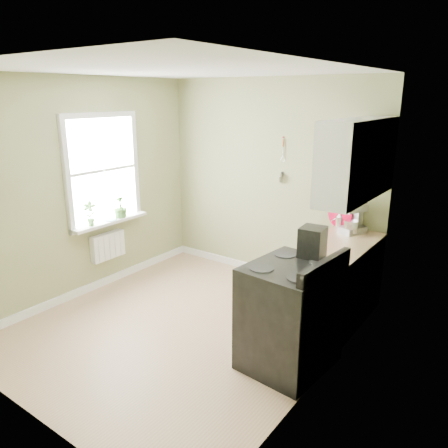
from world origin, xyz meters
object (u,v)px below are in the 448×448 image
Objects in this scene: stove at (290,316)px; kettle at (339,221)px; coffee_maker at (312,248)px; stand_mixer at (354,219)px.

kettle is at bearing 97.72° from stove.
stand_mixer is at bearing 92.13° from coffee_maker.
stove is at bearing -89.48° from stand_mixer.
coffee_maker is (0.05, -1.24, 0.01)m from stand_mixer.
stand_mixer is 1.25m from coffee_maker.
coffee_maker is at bearing -79.14° from kettle.
stand_mixer reaches higher than stove.
coffee_maker reaches higher than kettle.
stand_mixer reaches higher than coffee_maker.
stand_mixer is 0.26m from kettle.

